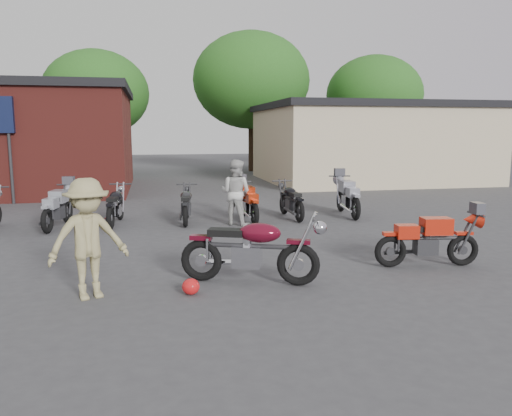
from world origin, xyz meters
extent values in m
plane|color=#3A3A3D|center=(0.00, 0.00, 0.00)|extent=(90.00, 90.00, 0.00)
cube|color=tan|center=(8.50, 15.00, 1.75)|extent=(10.00, 8.00, 3.50)
ellipsoid|color=red|center=(-1.53, -0.88, 0.13)|extent=(0.31, 0.31, 0.25)
imported|color=beige|center=(0.10, 4.64, 0.87)|extent=(1.07, 1.03, 1.73)
imported|color=#9B9060|center=(-3.01, -0.73, 0.90)|extent=(1.33, 1.04, 1.80)
camera|label=1|loc=(-2.07, -8.26, 2.48)|focal=35.00mm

